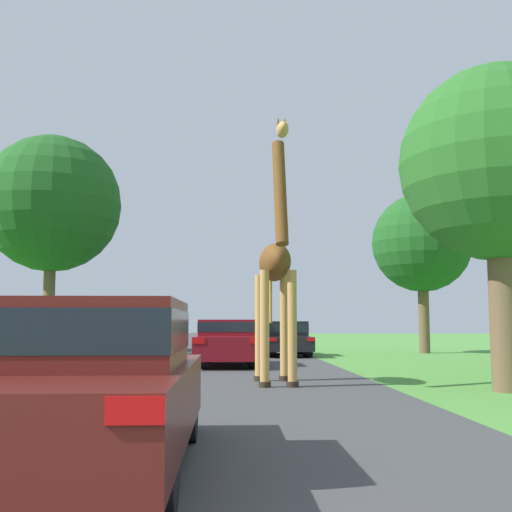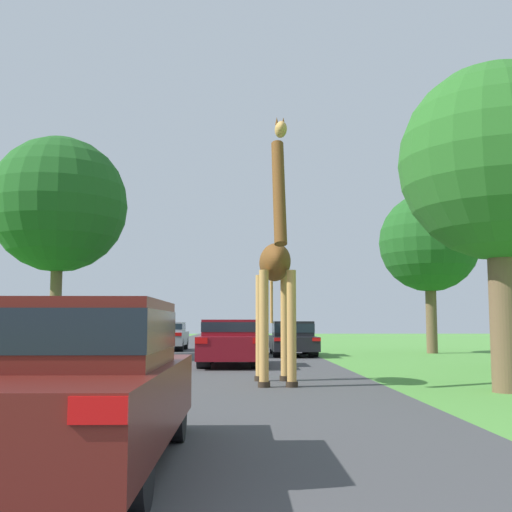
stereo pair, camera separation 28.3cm
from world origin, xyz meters
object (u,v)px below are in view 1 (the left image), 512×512
(giraffe_near_road, at_px, (275,270))
(tree_centre_back, at_px, (52,204))
(car_lead_maroon, at_px, (87,380))
(car_queue_right, at_px, (228,341))
(car_far_ahead, at_px, (286,337))
(tree_left_edge, at_px, (422,243))
(tree_mid_field, at_px, (499,166))
(car_verge_right, at_px, (159,335))
(car_rear_follower, at_px, (122,337))

(giraffe_near_road, distance_m, tree_centre_back, 13.89)
(car_lead_maroon, distance_m, car_queue_right, 14.17)
(car_queue_right, bearing_deg, car_far_ahead, 68.97)
(giraffe_near_road, relative_size, car_lead_maroon, 1.20)
(tree_left_edge, bearing_deg, giraffe_near_road, -118.10)
(car_far_ahead, height_order, tree_left_edge, tree_left_edge)
(car_queue_right, bearing_deg, car_lead_maroon, -94.98)
(tree_centre_back, relative_size, tree_mid_field, 1.33)
(giraffe_near_road, relative_size, car_queue_right, 1.24)
(giraffe_near_road, xyz_separation_m, tree_mid_field, (4.33, -1.65, 1.94))
(tree_left_edge, distance_m, tree_mid_field, 16.20)
(tree_centre_back, bearing_deg, car_verge_right, 61.85)
(car_lead_maroon, xyz_separation_m, tree_centre_back, (-5.60, 18.85, 5.10))
(car_far_ahead, bearing_deg, car_verge_right, 138.66)
(car_queue_right, xyz_separation_m, car_far_ahead, (2.38, 6.19, -0.02))
(giraffe_near_road, height_order, tree_left_edge, tree_left_edge)
(giraffe_near_road, relative_size, tree_left_edge, 0.77)
(car_lead_maroon, height_order, car_verge_right, car_lead_maroon)
(car_far_ahead, relative_size, tree_centre_back, 0.54)
(car_verge_right, xyz_separation_m, tree_mid_field, (8.73, -19.06, 3.68))
(car_verge_right, relative_size, tree_left_edge, 0.57)
(car_lead_maroon, height_order, tree_left_edge, tree_left_edge)
(tree_mid_field, bearing_deg, car_far_ahead, 102.07)
(car_lead_maroon, bearing_deg, tree_left_edge, 65.99)
(giraffe_near_road, distance_m, car_queue_right, 6.49)
(car_queue_right, height_order, tree_centre_back, tree_centre_back)
(tree_centre_back, bearing_deg, car_queue_right, -34.70)
(car_queue_right, bearing_deg, giraffe_near_road, -80.37)
(car_queue_right, xyz_separation_m, tree_left_edge, (8.64, 8.04, 4.12))
(giraffe_near_road, distance_m, tree_mid_field, 5.02)
(car_far_ahead, relative_size, tree_left_edge, 0.65)
(car_verge_right, bearing_deg, car_far_ahead, -41.34)
(car_lead_maroon, bearing_deg, tree_mid_field, 43.61)
(car_far_ahead, height_order, car_rear_follower, car_rear_follower)
(car_verge_right, distance_m, tree_left_edge, 13.08)
(car_verge_right, height_order, tree_left_edge, tree_left_edge)
(car_lead_maroon, distance_m, car_verge_right, 25.44)
(car_queue_right, bearing_deg, tree_left_edge, 42.95)
(car_far_ahead, xyz_separation_m, tree_centre_back, (-9.21, -1.46, 5.16))
(car_lead_maroon, xyz_separation_m, car_verge_right, (-2.12, 25.35, -0.07))
(car_far_ahead, height_order, tree_mid_field, tree_mid_field)
(car_rear_follower, height_order, tree_mid_field, tree_mid_field)
(tree_left_edge, distance_m, tree_centre_back, 15.85)
(car_lead_maroon, height_order, tree_centre_back, tree_centre_back)
(car_verge_right, distance_m, tree_mid_field, 21.28)
(tree_left_edge, height_order, tree_centre_back, tree_centre_back)
(car_lead_maroon, height_order, tree_mid_field, tree_mid_field)
(tree_left_edge, bearing_deg, tree_mid_field, -101.61)
(giraffe_near_road, bearing_deg, tree_left_edge, -119.80)
(car_verge_right, xyz_separation_m, tree_left_edge, (11.99, -3.20, 4.14))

